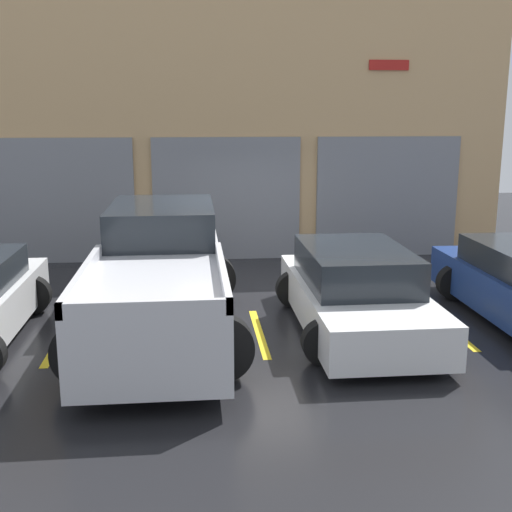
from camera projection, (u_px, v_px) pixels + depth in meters
ground_plane at (247, 294)px, 11.93m from camera, size 28.00×28.00×0.00m
shophouse_building at (234, 132)px, 14.48m from camera, size 12.46×0.68×5.88m
pickup_truck at (160, 277)px, 9.77m from camera, size 2.51×5.54×1.80m
sedan_white at (355, 292)px, 9.88m from camera, size 2.13×4.24×1.29m
parking_stripe_left at (60, 339)px, 9.54m from camera, size 0.12×2.20×0.01m
parking_stripe_centre at (259, 333)px, 9.83m from camera, size 0.12×2.20×0.01m
parking_stripe_right at (447, 326)px, 10.12m from camera, size 0.12×2.20×0.01m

